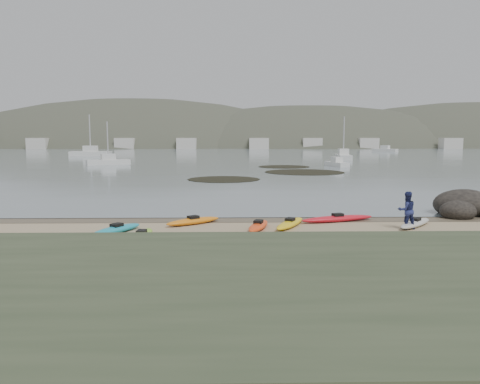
{
  "coord_description": "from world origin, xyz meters",
  "views": [
    {
      "loc": [
        -0.55,
        -26.23,
        4.63
      ],
      "look_at": [
        0.0,
        0.0,
        1.5
      ],
      "focal_mm": 35.0,
      "sensor_mm": 36.0,
      "label": 1
    }
  ],
  "objects": [
    {
      "name": "far_hills",
      "position": [
        39.38,
        193.97,
        -15.93
      ],
      "size": [
        550.0,
        135.0,
        80.0
      ],
      "color": "#384235",
      "rests_on": "ground"
    },
    {
      "name": "water",
      "position": [
        0.0,
        300.0,
        0.01
      ],
      "size": [
        1200.0,
        1200.0,
        0.0
      ],
      "primitive_type": "plane",
      "color": "slate",
      "rests_on": "ground"
    },
    {
      "name": "bluff",
      "position": [
        0.0,
        -17.5,
        1.0
      ],
      "size": [
        60.0,
        8.0,
        2.0
      ],
      "primitive_type": "cube",
      "color": "#475138",
      "rests_on": "ground"
    },
    {
      "name": "far_town",
      "position": [
        6.0,
        145.0,
        2.0
      ],
      "size": [
        199.0,
        5.0,
        4.0
      ],
      "color": "beige",
      "rests_on": "ground"
    },
    {
      "name": "rock_cluster",
      "position": [
        14.05,
        0.9,
        0.24
      ],
      "size": [
        5.32,
        3.92,
        1.81
      ],
      "color": "black",
      "rests_on": "ground"
    },
    {
      "name": "wet_sand",
      "position": [
        0.0,
        -0.3,
        0.0
      ],
      "size": [
        60.0,
        60.0,
        0.0
      ],
      "primitive_type": "plane",
      "color": "brown",
      "rests_on": "ground"
    },
    {
      "name": "moored_boats",
      "position": [
        -0.09,
        76.55,
        0.57
      ],
      "size": [
        86.8,
        73.98,
        1.31
      ],
      "color": "silver",
      "rests_on": "ground"
    },
    {
      "name": "kayaks",
      "position": [
        -0.86,
        -3.72,
        0.17
      ],
      "size": [
        20.42,
        8.42,
        0.34
      ],
      "color": "beige",
      "rests_on": "ground"
    },
    {
      "name": "person_east",
      "position": [
        8.29,
        -3.28,
        0.95
      ],
      "size": [
        1.01,
        0.84,
        1.9
      ],
      "primitive_type": "imported",
      "rotation": [
        0.0,
        0.0,
        3.28
      ],
      "color": "navy",
      "rests_on": "ground"
    },
    {
      "name": "kelp_mats",
      "position": [
        5.88,
        33.78,
        0.03
      ],
      "size": [
        19.28,
        28.36,
        0.04
      ],
      "color": "black",
      "rests_on": "water"
    },
    {
      "name": "ground",
      "position": [
        0.0,
        0.0,
        0.0
      ],
      "size": [
        600.0,
        600.0,
        0.0
      ],
      "primitive_type": "plane",
      "color": "tan",
      "rests_on": "ground"
    }
  ]
}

